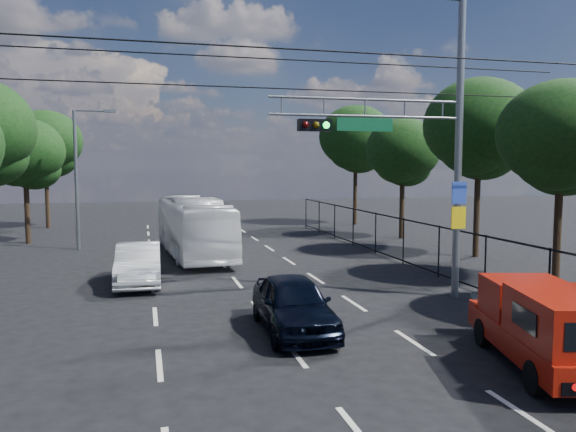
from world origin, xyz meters
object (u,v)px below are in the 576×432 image
object	(u,v)px
white_van	(138,264)
red_pickup	(547,324)
navy_hatchback	(293,304)
white_bus	(193,227)
signal_mast	(424,134)

from	to	relation	value
white_van	red_pickup	bearing A→B (deg)	-51.69
navy_hatchback	white_bus	size ratio (longest dim) A/B	0.43
white_bus	navy_hatchback	bearing A→B (deg)	-87.89
signal_mast	red_pickup	world-z (taller)	signal_mast
signal_mast	white_bus	bearing A→B (deg)	120.41
white_bus	white_van	bearing A→B (deg)	-116.55
signal_mast	white_van	xyz separation A→B (m)	(-8.77, 4.65, -4.52)
navy_hatchback	white_bus	xyz separation A→B (m)	(-1.41, 13.05, 0.66)
red_pickup	navy_hatchback	xyz separation A→B (m)	(-4.44, 3.90, -0.24)
signal_mast	red_pickup	size ratio (longest dim) A/B	1.87
signal_mast	navy_hatchback	xyz separation A→B (m)	(-4.86, -2.37, -4.52)
white_bus	signal_mast	bearing A→B (deg)	-63.62
red_pickup	white_bus	world-z (taller)	white_bus
white_van	signal_mast	bearing A→B (deg)	-27.03
navy_hatchback	white_bus	distance (m)	13.14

